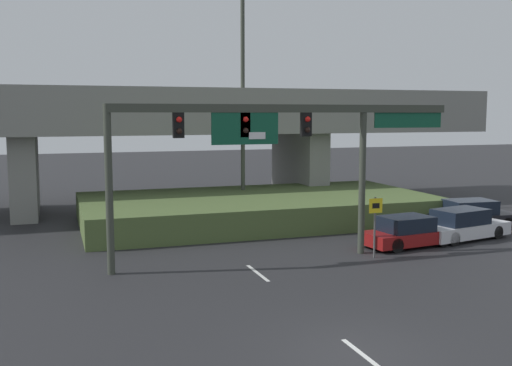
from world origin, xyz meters
The scene contains 10 objects.
ground_plane centered at (0.00, 0.00, 0.00)m, with size 160.00×160.00×0.00m, color #262628.
lane_markings centered at (0.00, 11.79, 0.00)m, with size 0.14×43.18×0.01m.
signal_gantry centered at (1.19, 9.29, 5.04)m, with size 14.33×0.44×6.27m.
speed_limit_sign centered at (5.32, 8.41, 1.64)m, with size 0.60×0.11×2.52m.
highway_light_pole_near centered at (3.53, 20.71, 7.71)m, with size 0.70×0.36×14.66m.
overpass_bridge centered at (0.00, 24.31, 5.21)m, with size 40.77×8.46×7.37m.
grass_embankment centered at (3.52, 18.04, 0.70)m, with size 18.87×9.65×1.40m.
parked_sedan_near_right centered at (7.80, 9.82, 0.64)m, with size 4.43×2.31×1.37m.
parked_sedan_mid_right centered at (11.05, 10.28, 0.67)m, with size 5.01×2.68×1.46m.
parked_sedan_far_right centered at (13.33, 12.44, 0.68)m, with size 4.68×2.18×1.48m.
Camera 1 is at (-7.05, -12.85, 5.92)m, focal length 42.00 mm.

